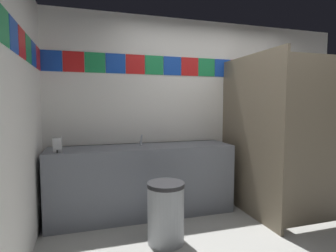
% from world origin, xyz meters
% --- Properties ---
extents(ground_plane, '(9.57, 9.57, 0.00)m').
position_xyz_m(ground_plane, '(0.00, 0.00, 0.00)').
color(ground_plane, '#9E9E99').
extents(wall_back, '(4.35, 0.09, 2.56)m').
position_xyz_m(wall_back, '(-0.00, 1.52, 1.29)').
color(wall_back, white).
rests_on(wall_back, ground_plane).
extents(wall_side, '(0.09, 2.97, 2.56)m').
position_xyz_m(wall_side, '(-2.21, -0.00, 1.29)').
color(wall_side, white).
rests_on(wall_side, ground_plane).
extents(vanity_counter, '(2.26, 0.58, 0.87)m').
position_xyz_m(vanity_counter, '(-0.99, 1.20, 0.44)').
color(vanity_counter, slate).
rests_on(vanity_counter, ground_plane).
extents(faucet_center, '(0.04, 0.10, 0.14)m').
position_xyz_m(faucet_center, '(-0.99, 1.29, 0.92)').
color(faucet_center, silver).
rests_on(faucet_center, vanity_counter).
extents(soap_dispenser, '(0.09, 0.09, 0.16)m').
position_xyz_m(soap_dispenser, '(-1.96, 1.03, 0.95)').
color(soap_dispenser, '#B7BABF').
rests_on(soap_dispenser, vanity_counter).
extents(stall_divider, '(0.92, 1.30, 2.00)m').
position_xyz_m(stall_divider, '(0.47, 0.59, 1.00)').
color(stall_divider, '#726651').
rests_on(stall_divider, ground_plane).
extents(toilet, '(0.39, 0.49, 0.74)m').
position_xyz_m(toilet, '(0.77, 1.01, 0.30)').
color(toilet, white).
rests_on(toilet, ground_plane).
extents(trash_bin, '(0.37, 0.37, 0.62)m').
position_xyz_m(trash_bin, '(-0.91, 0.43, 0.31)').
color(trash_bin, '#999EA3').
rests_on(trash_bin, ground_plane).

